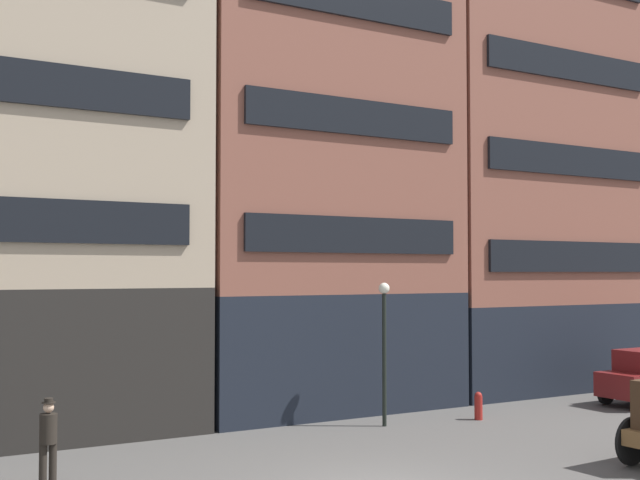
# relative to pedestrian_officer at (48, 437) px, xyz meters

# --- Properties ---
(building_center_left) EXTENTS (10.45, 7.22, 14.73)m
(building_center_left) POSITION_rel_pedestrian_officer_xyz_m (0.05, 6.51, 6.42)
(building_center_left) COLOR black
(building_center_left) RESTS_ON ground_plane
(building_center_right) EXTENTS (9.36, 7.22, 15.11)m
(building_center_right) POSITION_rel_pedestrian_officer_xyz_m (9.60, 6.51, 6.61)
(building_center_right) COLOR black
(building_center_right) RESTS_ON ground_plane
(building_far_right) EXTENTS (9.83, 7.22, 17.74)m
(building_far_right) POSITION_rel_pedestrian_officer_xyz_m (18.85, 6.51, 7.92)
(building_far_right) COLOR black
(building_far_right) RESTS_ON ground_plane
(pedestrian_officer) EXTENTS (0.41, 0.41, 1.79)m
(pedestrian_officer) POSITION_rel_pedestrian_officer_xyz_m (0.00, 0.00, 0.00)
(pedestrian_officer) COLOR black
(pedestrian_officer) RESTS_ON ground_plane
(streetlamp_curbside) EXTENTS (0.32, 0.32, 4.12)m
(streetlamp_curbside) POSITION_rel_pedestrian_officer_xyz_m (9.69, 1.74, 1.69)
(streetlamp_curbside) COLOR black
(streetlamp_curbside) RESTS_ON ground_plane
(fire_hydrant_curbside) EXTENTS (0.24, 0.24, 0.83)m
(fire_hydrant_curbside) POSITION_rel_pedestrian_officer_xyz_m (12.70, 1.16, -0.55)
(fire_hydrant_curbside) COLOR maroon
(fire_hydrant_curbside) RESTS_ON ground_plane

